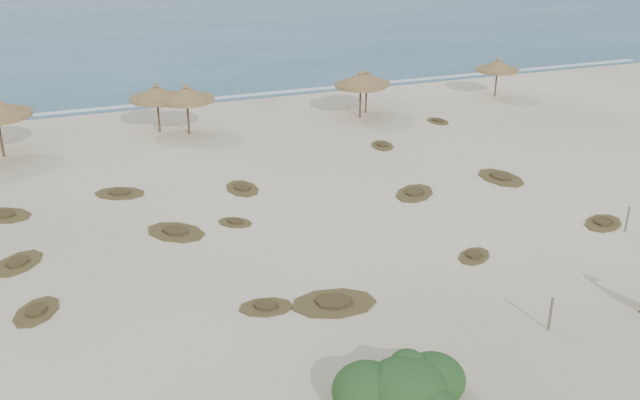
{
  "coord_description": "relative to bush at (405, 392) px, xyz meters",
  "views": [
    {
      "loc": [
        -9.66,
        -19.72,
        12.14
      ],
      "look_at": [
        -0.33,
        5.0,
        1.01
      ],
      "focal_mm": 40.0,
      "sensor_mm": 36.0,
      "label": 1
    }
  ],
  "objects": [
    {
      "name": "palapa_5",
      "position": [
        9.71,
        25.05,
        1.72
      ],
      "size": [
        3.52,
        3.52,
        2.9
      ],
      "rotation": [
        0.0,
        0.0,
        -0.15
      ],
      "color": "brown",
      "rests_on": "ground"
    },
    {
      "name": "palapa_2",
      "position": [
        -0.62,
        25.42,
        1.71
      ],
      "size": [
        3.9,
        3.9,
        2.89
      ],
      "rotation": [
        0.0,
        0.0,
        -0.32
      ],
      "color": "brown",
      "rests_on": "ground"
    },
    {
      "name": "scrub_15",
      "position": [
        -9.47,
        12.06,
        -0.48
      ],
      "size": [
        2.47,
        2.61,
        0.16
      ],
      "rotation": [
        0.0,
        0.0,
        0.91
      ],
      "color": "brown",
      "rests_on": "ground"
    },
    {
      "name": "bush",
      "position": [
        0.0,
        0.0,
        0.0
      ],
      "size": [
        3.64,
        3.21,
        1.63
      ],
      "rotation": [
        0.0,
        0.0,
        -0.27
      ],
      "color": "#2B5424",
      "rests_on": "ground"
    },
    {
      "name": "fence_post_far",
      "position": [
        13.13,
        6.53,
        -0.01
      ],
      "size": [
        0.09,
        0.09,
        1.05
      ],
      "primitive_type": "cylinder",
      "rotation": [
        0.0,
        0.0,
        -0.19
      ],
      "color": "#6A6350",
      "rests_on": "ground"
    },
    {
      "name": "scrub_1",
      "position": [
        -3.65,
        12.69,
        -0.48
      ],
      "size": [
        2.96,
        3.02,
        0.16
      ],
      "rotation": [
        0.0,
        0.0,
        2.31
      ],
      "color": "brown",
      "rests_on": "ground"
    },
    {
      "name": "scrub_7",
      "position": [
        8.64,
        19.58,
        -0.48
      ],
      "size": [
        1.55,
        2.01,
        0.16
      ],
      "rotation": [
        0.0,
        0.0,
        1.34
      ],
      "color": "brown",
      "rests_on": "ground"
    },
    {
      "name": "scrub_10",
      "position": [
        13.69,
        22.56,
        -0.48
      ],
      "size": [
        1.18,
        1.71,
        0.16
      ],
      "rotation": [
        0.0,
        0.0,
        1.64
      ],
      "color": "brown",
      "rests_on": "ground"
    },
    {
      "name": "scrub_11",
      "position": [
        -1.92,
        6.01,
        -0.48
      ],
      "size": [
        1.99,
        1.5,
        0.16
      ],
      "rotation": [
        0.0,
        0.0,
        2.93
      ],
      "color": "brown",
      "rests_on": "ground"
    },
    {
      "name": "scrub_5",
      "position": [
        11.83,
        13.25,
        -0.48
      ],
      "size": [
        2.03,
        2.82,
        0.16
      ],
      "rotation": [
        0.0,
        0.0,
        1.7
      ],
      "color": "brown",
      "rests_on": "ground"
    },
    {
      "name": "foam_line",
      "position": [
        2.37,
        32.56,
        -0.53
      ],
      "size": [
        70.0,
        0.6,
        0.01
      ],
      "primitive_type": "cube",
      "color": "silver",
      "rests_on": "ground"
    },
    {
      "name": "scrub_3",
      "position": [
        7.09,
        12.96,
        -0.48
      ],
      "size": [
        2.79,
        2.71,
        0.16
      ],
      "rotation": [
        0.0,
        0.0,
        0.72
      ],
      "color": "brown",
      "rests_on": "ground"
    },
    {
      "name": "palapa_4",
      "position": [
        10.46,
        25.85,
        1.57
      ],
      "size": [
        3.36,
        3.36,
        2.72
      ],
      "rotation": [
        0.0,
        0.0,
        0.18
      ],
      "color": "brown",
      "rests_on": "ground"
    },
    {
      "name": "scrub_4",
      "position": [
        12.78,
        7.39,
        -0.48
      ],
      "size": [
        2.4,
        2.11,
        0.16
      ],
      "rotation": [
        0.0,
        0.0,
        0.49
      ],
      "color": "brown",
      "rests_on": "ground"
    },
    {
      "name": "scrub_12",
      "position": [
        6.29,
        6.72,
        -0.48
      ],
      "size": [
        1.89,
        1.75,
        0.16
      ],
      "rotation": [
        0.0,
        0.0,
        0.61
      ],
      "color": "brown",
      "rests_on": "ground"
    },
    {
      "name": "scrub_13",
      "position": [
        0.02,
        16.24,
        -0.48
      ],
      "size": [
        1.6,
        2.27,
        0.16
      ],
      "rotation": [
        0.0,
        0.0,
        1.67
      ],
      "color": "brown",
      "rests_on": "ground"
    },
    {
      "name": "ground",
      "position": [
        2.37,
        6.56,
        -0.53
      ],
      "size": [
        160.0,
        160.0,
        0.0
      ],
      "primitive_type": "plane",
      "color": "#F8ECCB",
      "rests_on": "ground"
    },
    {
      "name": "scrub_2",
      "position": [
        -1.22,
        12.74,
        -0.48
      ],
      "size": [
        1.74,
        1.67,
        0.16
      ],
      "rotation": [
        0.0,
        0.0,
        2.45
      ],
      "color": "brown",
      "rests_on": "ground"
    },
    {
      "name": "ocean",
      "position": [
        2.37,
        81.56,
        -0.53
      ],
      "size": [
        200.0,
        100.0,
        0.01
      ],
      "primitive_type": "cube",
      "color": "#24556E",
      "rests_on": "ground"
    },
    {
      "name": "fence_post_near",
      "position": [
        5.82,
        1.74,
        0.03
      ],
      "size": [
        0.11,
        0.11,
        1.12
      ],
      "primitive_type": "cylinder",
      "rotation": [
        0.0,
        0.0,
        0.31
      ],
      "color": "#6A6350",
      "rests_on": "ground"
    },
    {
      "name": "palapa_3",
      "position": [
        -2.11,
        26.36,
        1.67
      ],
      "size": [
        4.01,
        4.01,
        2.85
      ],
      "rotation": [
        0.0,
        0.0,
        -0.42
      ],
      "color": "brown",
      "rests_on": "ground"
    },
    {
      "name": "palapa_6",
      "position": [
        20.21,
        26.47,
        1.51
      ],
      "size": [
        3.25,
        3.25,
        2.63
      ],
      "rotation": [
        0.0,
        0.0,
        -0.17
      ],
      "color": "brown",
      "rests_on": "ground"
    },
    {
      "name": "scrub_14",
      "position": [
        -5.28,
        17.62,
        -0.48
      ],
      "size": [
        2.73,
        2.38,
        0.16
      ],
      "rotation": [
        0.0,
        0.0,
        2.67
      ],
      "color": "brown",
      "rests_on": "ground"
    },
    {
      "name": "scrub_6",
      "position": [
        -10.1,
        16.85,
        -0.48
      ],
      "size": [
        2.92,
        2.64,
        0.16
      ],
      "rotation": [
        0.0,
        0.0,
        2.59
      ],
      "color": "brown",
      "rests_on": "ground"
    },
    {
      "name": "scrub_9",
      "position": [
        0.22,
        5.46,
        -0.48
      ],
      "size": [
        3.11,
        2.31,
        0.16
      ],
      "rotation": [
        0.0,
        0.0,
        2.97
      ],
      "color": "brown",
      "rests_on": "ground"
    },
    {
      "name": "scrub_0",
      "position": [
        -8.86,
        8.32,
        -0.48
      ],
      "size": [
        2.05,
        2.31,
        0.16
      ],
      "rotation": [
        0.0,
        0.0,
        1.07
      ],
      "color": "brown",
      "rests_on": "ground"
    }
  ]
}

